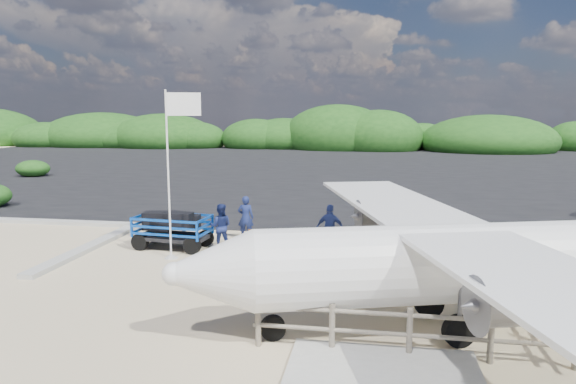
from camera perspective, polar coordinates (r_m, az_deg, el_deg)
name	(u,v)px	position (r m, az deg, el deg)	size (l,w,h in m)	color
ground	(199,267)	(16.24, -9.83, -8.21)	(160.00, 160.00, 0.00)	beige
asphalt_apron	(313,167)	(45.19, 2.78, 2.75)	(90.00, 50.00, 0.04)	#B2B2B2
walkway_pad	(383,381)	(9.84, 10.56, -19.94)	(3.50, 2.50, 0.10)	#B2B2B2
vegetation_band	(334,148)	(69.99, 5.18, 4.84)	(124.00, 8.00, 4.40)	#B2B2B2
fence	(409,357)	(10.75, 13.25, -17.41)	(6.40, 2.00, 1.10)	#B2B2B2
baggage_cart	(173,248)	(18.61, -12.61, -6.10)	(2.76, 1.57, 1.38)	blue
flagpole	(171,258)	(17.41, -12.84, -7.15)	(1.09, 0.45, 5.44)	white
signboard	(275,279)	(14.94, -1.46, -9.59)	(1.73, 0.16, 1.42)	#5A3319
crew_a	(246,217)	(19.35, -4.72, -2.84)	(0.60, 0.40, 1.65)	navy
crew_b	(221,226)	(18.08, -7.49, -3.80)	(0.78, 0.60, 1.60)	navy
crew_c	(330,229)	(17.38, 4.72, -4.12)	(0.98, 0.41, 1.68)	navy
aircraft_large	(534,184)	(38.06, 25.67, 0.77)	(15.16, 15.16, 4.55)	#B2B2B2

